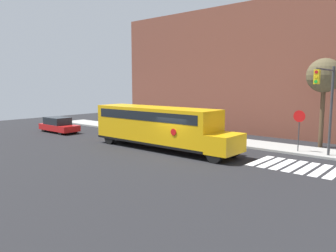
% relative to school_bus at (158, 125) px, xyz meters
% --- Properties ---
extents(ground_plane, '(60.00, 60.00, 0.00)m').
position_rel_school_bus_xyz_m(ground_plane, '(2.26, -0.68, -1.75)').
color(ground_plane, black).
extents(sidewalk_strip, '(44.00, 3.00, 0.15)m').
position_rel_school_bus_xyz_m(sidewalk_strip, '(2.26, 5.82, -1.68)').
color(sidewalk_strip, '#9E9E99').
rests_on(sidewalk_strip, ground).
extents(building_backdrop, '(32.00, 4.00, 12.04)m').
position_rel_school_bus_xyz_m(building_backdrop, '(2.26, 12.32, 4.27)').
color(building_backdrop, brown).
rests_on(building_backdrop, ground).
extents(crosswalk_stripes, '(5.40, 3.20, 0.01)m').
position_rel_school_bus_xyz_m(crosswalk_stripes, '(9.75, 1.32, -1.75)').
color(crosswalk_stripes, white).
rests_on(crosswalk_stripes, ground).
extents(school_bus, '(11.75, 2.57, 3.02)m').
position_rel_school_bus_xyz_m(school_bus, '(0.00, 0.00, 0.00)').
color(school_bus, '#EAA80F').
rests_on(school_bus, ground).
extents(parked_car, '(4.56, 1.78, 1.47)m').
position_rel_school_bus_xyz_m(parked_car, '(-12.88, -0.32, -1.03)').
color(parked_car, red).
rests_on(parked_car, ground).
extents(stop_sign, '(0.79, 0.10, 2.94)m').
position_rel_school_bus_xyz_m(stop_sign, '(8.26, 4.99, 0.23)').
color(stop_sign, '#38383A').
rests_on(stop_sign, ground).
extents(traffic_light, '(0.28, 3.53, 5.78)m').
position_rel_school_bus_xyz_m(traffic_light, '(10.19, 3.93, 2.07)').
color(traffic_light, '#38383A').
rests_on(traffic_light, ground).
extents(tree_near_sidewalk, '(2.49, 2.49, 6.55)m').
position_rel_school_bus_xyz_m(tree_near_sidewalk, '(8.76, 8.33, 3.47)').
color(tree_near_sidewalk, brown).
rests_on(tree_near_sidewalk, ground).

